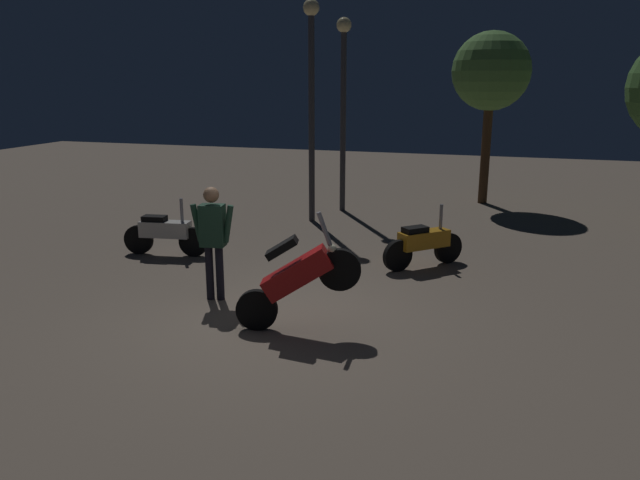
% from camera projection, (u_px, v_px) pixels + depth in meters
% --- Properties ---
extents(ground_plane, '(40.00, 40.00, 0.00)m').
position_uv_depth(ground_plane, '(278.00, 318.00, 8.62)').
color(ground_plane, '#756656').
extents(motorcycle_red_foreground, '(1.64, 0.52, 1.63)m').
position_uv_depth(motorcycle_red_foreground, '(297.00, 277.00, 8.02)').
color(motorcycle_red_foreground, black).
rests_on(motorcycle_red_foreground, ground_plane).
extents(motorcycle_orange_parked_left, '(1.26, 1.23, 1.11)m').
position_uv_depth(motorcycle_orange_parked_left, '(424.00, 243.00, 10.86)').
color(motorcycle_orange_parked_left, black).
rests_on(motorcycle_orange_parked_left, ground_plane).
extents(motorcycle_white_parked_right, '(1.66, 0.43, 1.11)m').
position_uv_depth(motorcycle_white_parked_right, '(165.00, 233.00, 11.60)').
color(motorcycle_white_parked_right, black).
rests_on(motorcycle_white_parked_right, ground_plane).
extents(person_rider_beside, '(0.67, 0.29, 1.74)m').
position_uv_depth(person_rider_beside, '(213.00, 233.00, 9.11)').
color(person_rider_beside, black).
rests_on(person_rider_beside, ground_plane).
extents(streetlamp_near, '(0.36, 0.36, 4.67)m').
position_uv_depth(streetlamp_near, '(343.00, 90.00, 14.90)').
color(streetlamp_near, '#38383D').
rests_on(streetlamp_near, ground_plane).
extents(streetlamp_far, '(0.36, 0.36, 4.93)m').
position_uv_depth(streetlamp_far, '(311.00, 84.00, 13.72)').
color(streetlamp_far, '#38383D').
rests_on(streetlamp_far, ground_plane).
extents(tree_left_bg, '(2.01, 2.01, 4.45)m').
position_uv_depth(tree_left_bg, '(491.00, 73.00, 15.73)').
color(tree_left_bg, '#4C331E').
rests_on(tree_left_bg, ground_plane).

